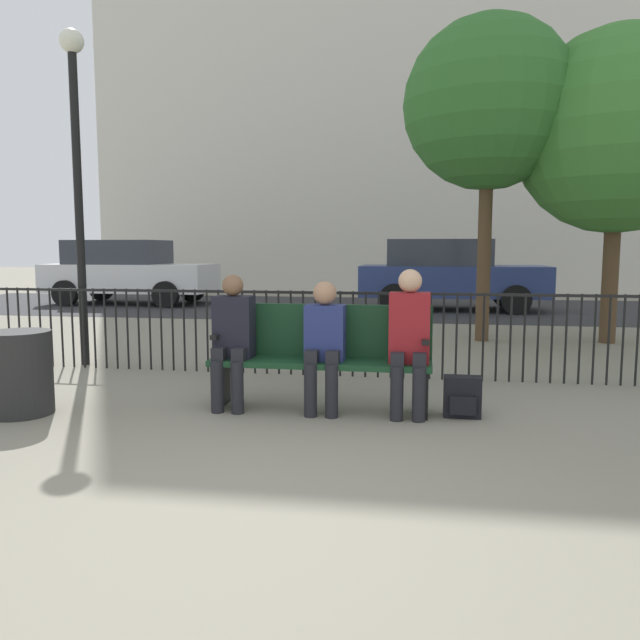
{
  "coord_description": "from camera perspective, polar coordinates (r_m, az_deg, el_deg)",
  "views": [
    {
      "loc": [
        0.88,
        -2.89,
        1.42
      ],
      "look_at": [
        0.0,
        2.4,
        0.8
      ],
      "focal_mm": 35.0,
      "sensor_mm": 36.0,
      "label": 1
    }
  ],
  "objects": [
    {
      "name": "tree_0",
      "position": [
        10.4,
        25.58,
        15.25
      ],
      "size": [
        2.95,
        2.95,
        4.58
      ],
      "color": "#4C3823",
      "rests_on": "ground"
    },
    {
      "name": "backpack",
      "position": [
        5.42,
        12.88,
        -6.9
      ],
      "size": [
        0.31,
        0.2,
        0.35
      ],
      "color": "black",
      "rests_on": "ground"
    },
    {
      "name": "street_surface",
      "position": [
        14.99,
        6.04,
        1.13
      ],
      "size": [
        24.0,
        6.0,
        0.01
      ],
      "color": "#2B2B2D",
      "rests_on": "ground"
    },
    {
      "name": "parked_car_0",
      "position": [
        14.67,
        11.69,
        4.2
      ],
      "size": [
        4.2,
        1.94,
        1.62
      ],
      "color": "navy",
      "rests_on": "ground"
    },
    {
      "name": "fence_railing",
      "position": [
        6.89,
        1.9,
        -0.58
      ],
      "size": [
        9.01,
        0.03,
        0.95
      ],
      "color": "black",
      "rests_on": "ground"
    },
    {
      "name": "parked_car_1",
      "position": [
        16.66,
        -17.21,
        4.31
      ],
      "size": [
        4.2,
        1.94,
        1.62
      ],
      "color": "silver",
      "rests_on": "ground"
    },
    {
      "name": "building_facade",
      "position": [
        24.05,
        7.57,
        24.22
      ],
      "size": [
        20.0,
        6.0,
        17.45
      ],
      "color": "beige",
      "rests_on": "ground"
    },
    {
      "name": "ground_plane",
      "position": [
        3.34,
        -7.13,
        -18.61
      ],
      "size": [
        80.0,
        80.0,
        0.0
      ],
      "primitive_type": "plane",
      "color": "gray"
    },
    {
      "name": "trash_bin",
      "position": [
        5.93,
        -25.82,
        -4.38
      ],
      "size": [
        0.55,
        0.55,
        0.72
      ],
      "color": "black",
      "rests_on": "ground"
    },
    {
      "name": "lamp_post",
      "position": [
        8.15,
        -21.39,
        14.35
      ],
      "size": [
        0.28,
        0.28,
        3.95
      ],
      "color": "black",
      "rests_on": "ground"
    },
    {
      "name": "park_bench",
      "position": [
        5.52,
        0.14,
        -3.01
      ],
      "size": [
        1.93,
        0.45,
        0.92
      ],
      "color": "#14381E",
      "rests_on": "ground"
    },
    {
      "name": "tree_1",
      "position": [
        10.06,
        15.16,
        18.46
      ],
      "size": [
        2.52,
        2.52,
        4.8
      ],
      "color": "#4C3823",
      "rests_on": "ground"
    },
    {
      "name": "seated_person_1",
      "position": [
        5.36,
        0.39,
        -1.78
      ],
      "size": [
        0.34,
        0.39,
        1.14
      ],
      "color": "black",
      "rests_on": "ground"
    },
    {
      "name": "seated_person_0",
      "position": [
        5.55,
        -8.0,
        -1.35
      ],
      "size": [
        0.34,
        0.39,
        1.19
      ],
      "color": "black",
      "rests_on": "ground"
    },
    {
      "name": "seated_person_2",
      "position": [
        5.29,
        8.16,
        -1.38
      ],
      "size": [
        0.34,
        0.39,
        1.25
      ],
      "color": "black",
      "rests_on": "ground"
    }
  ]
}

